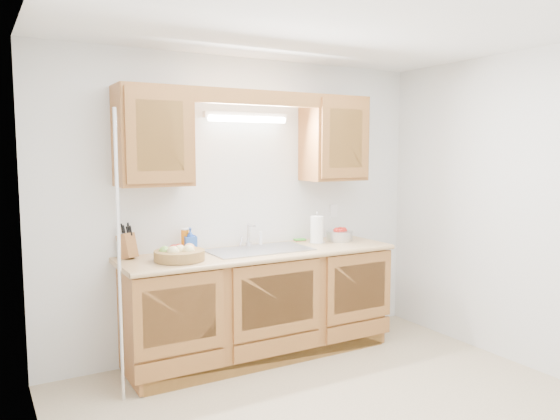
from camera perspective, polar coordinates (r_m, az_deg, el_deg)
room at (r=3.45m, az=7.05°, el=-1.61°), size 3.52×3.50×2.50m
base_cabinets at (r=4.62m, az=-2.14°, el=-9.86°), size 2.20×0.60×0.86m
countertop at (r=4.50m, az=-2.08°, el=-4.51°), size 2.30×0.63×0.04m
upper_cabinet_left at (r=4.25m, az=-13.14°, el=7.50°), size 0.55×0.33×0.75m
upper_cabinet_right at (r=4.99m, az=5.63°, el=7.41°), size 0.55×0.33×0.75m
valance at (r=4.45m, az=-2.17°, el=11.66°), size 2.20×0.05×0.12m
fluorescent_fixture at (r=4.64m, az=-3.47°, el=9.65°), size 0.76×0.08×0.08m
sink at (r=4.53m, az=-2.19°, el=-5.12°), size 0.84×0.46×0.36m
wire_shelf_pole at (r=3.84m, az=-16.44°, el=-4.82°), size 0.03×0.03×2.00m
outlet_plate at (r=5.21m, az=5.63°, el=-0.07°), size 0.08×0.01×0.12m
fruit_basket at (r=4.15m, az=-10.49°, el=-4.51°), size 0.50×0.50×0.12m
knife_block at (r=4.32m, az=-15.67°, el=-3.57°), size 0.15×0.18×0.28m
orange_canister at (r=4.46m, az=-9.88°, el=-3.15°), size 0.07×0.07×0.20m
soap_bottle at (r=4.42m, az=-9.35°, el=-3.16°), size 0.10×0.11×0.21m
sponge at (r=4.98m, az=2.09°, el=-3.15°), size 0.11×0.08×0.02m
paper_towel at (r=4.84m, az=3.87°, el=-2.10°), size 0.15×0.15×0.29m
apple_bowl at (r=5.00m, az=6.22°, el=-2.61°), size 0.30×0.30×0.13m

